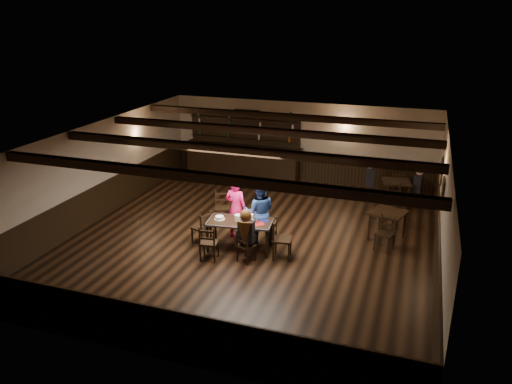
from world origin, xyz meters
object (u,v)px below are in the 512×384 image
(chair_near_right, at_px, (244,244))
(bar_counter, at_px, (243,157))
(chair_near_left, at_px, (208,241))
(woman_pink, at_px, (236,209))
(man_blue, at_px, (259,212))
(cake, at_px, (219,218))
(dining_table, at_px, (240,224))

(chair_near_right, bearing_deg, bar_counter, 110.46)
(chair_near_left, height_order, woman_pink, woman_pink)
(man_blue, bearing_deg, chair_near_right, 74.31)
(man_blue, xyz_separation_m, bar_counter, (-2.22, 4.87, -0.09))
(chair_near_left, relative_size, chair_near_right, 1.10)
(chair_near_left, distance_m, bar_counter, 6.37)
(chair_near_right, bearing_deg, chair_near_left, -166.38)
(chair_near_right, relative_size, cake, 3.06)
(bar_counter, bearing_deg, woman_pink, -71.81)
(chair_near_right, relative_size, man_blue, 0.48)
(woman_pink, xyz_separation_m, cake, (-0.18, -0.66, -0.02))
(cake, bearing_deg, dining_table, 6.76)
(dining_table, distance_m, man_blue, 0.64)
(dining_table, distance_m, cake, 0.52)
(woman_pink, distance_m, man_blue, 0.65)
(chair_near_right, height_order, woman_pink, woman_pink)
(man_blue, height_order, bar_counter, bar_counter)
(woman_pink, bearing_deg, cake, 81.89)
(chair_near_left, xyz_separation_m, cake, (-0.01, 0.73, 0.29))
(dining_table, relative_size, woman_pink, 1.03)
(chair_near_left, bearing_deg, woman_pink, 83.19)
(dining_table, height_order, man_blue, man_blue)
(chair_near_right, height_order, cake, cake)
(chair_near_right, xyz_separation_m, bar_counter, (-2.24, 6.01, 0.27))
(dining_table, xyz_separation_m, man_blue, (0.31, 0.54, 0.15))
(bar_counter, bearing_deg, man_blue, -65.46)
(woman_pink, xyz_separation_m, man_blue, (0.64, -0.06, 0.01))
(chair_near_right, xyz_separation_m, cake, (-0.84, 0.53, 0.33))
(cake, bearing_deg, bar_counter, 104.38)
(chair_near_left, bearing_deg, chair_near_right, 13.62)
(dining_table, xyz_separation_m, woman_pink, (-0.33, 0.60, 0.13))
(man_blue, height_order, cake, man_blue)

